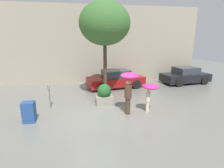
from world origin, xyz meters
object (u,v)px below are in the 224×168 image
(person_adult, at_px, (129,83))
(person_child, at_px, (150,89))
(parked_car_far, at_px, (185,76))
(newspaper_box, at_px, (29,112))
(planter_box, at_px, (104,94))
(parking_meter, at_px, (49,91))
(parked_car_near, at_px, (116,79))
(street_tree, at_px, (105,24))

(person_adult, bearing_deg, person_child, -48.25)
(person_child, relative_size, parked_car_far, 0.36)
(person_child, relative_size, newspaper_box, 1.58)
(person_child, height_order, parked_car_far, person_child)
(planter_box, distance_m, person_adult, 1.96)
(planter_box, height_order, parked_car_far, parked_car_far)
(person_child, relative_size, parking_meter, 1.15)
(newspaper_box, bearing_deg, parked_car_near, 46.03)
(parked_car_far, xyz_separation_m, street_tree, (-6.80, -2.39, 3.71))
(planter_box, xyz_separation_m, parking_meter, (-2.84, -0.08, 0.34))
(parked_car_near, height_order, parked_car_far, same)
(person_child, distance_m, parked_car_near, 4.80)
(person_child, bearing_deg, parked_car_far, 62.32)
(parked_car_near, relative_size, parked_car_far, 1.10)
(parked_car_far, bearing_deg, newspaper_box, 109.43)
(person_adult, bearing_deg, planter_box, 78.46)
(parked_car_far, relative_size, newspaper_box, 4.38)
(person_adult, height_order, parked_car_far, person_adult)
(parking_meter, bearing_deg, planter_box, 1.59)
(person_adult, relative_size, newspaper_box, 2.20)
(person_child, bearing_deg, parked_car_near, 116.15)
(person_adult, distance_m, newspaper_box, 4.56)
(parked_car_near, xyz_separation_m, newspaper_box, (-4.69, -4.86, -0.15))
(person_child, bearing_deg, planter_box, 161.54)
(street_tree, bearing_deg, parked_car_near, 63.01)
(person_child, height_order, parked_car_near, person_child)
(parked_car_far, bearing_deg, parking_meter, 103.55)
(person_adult, xyz_separation_m, parked_car_far, (6.01, 5.04, -0.89))
(planter_box, relative_size, person_child, 0.80)
(person_adult, bearing_deg, parked_car_far, -6.92)
(person_adult, xyz_separation_m, parked_car_near, (0.25, 4.69, -0.88))
(person_child, xyz_separation_m, street_tree, (-1.80, 2.67, 3.15))
(person_adult, xyz_separation_m, newspaper_box, (-4.44, -0.18, -1.03))
(newspaper_box, bearing_deg, parked_car_far, 26.52)
(parked_car_near, xyz_separation_m, parking_meter, (-4.09, -3.36, 0.29))
(street_tree, bearing_deg, parking_meter, -156.57)
(parking_meter, relative_size, newspaper_box, 1.37)
(planter_box, distance_m, parking_meter, 2.86)
(street_tree, distance_m, parking_meter, 4.76)
(person_adult, relative_size, parked_car_far, 0.50)
(street_tree, height_order, newspaper_box, street_tree)
(person_adult, bearing_deg, parked_car_near, 40.03)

